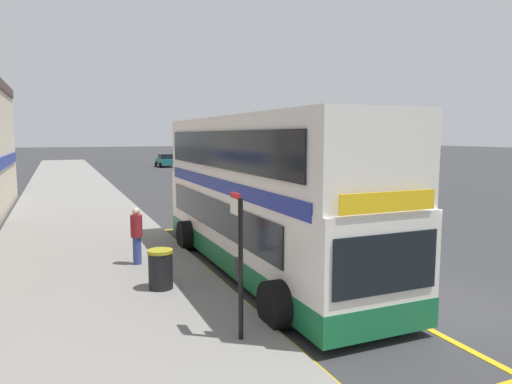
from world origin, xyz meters
TOP-DOWN VIEW (x-y plane):
  - ground_plane at (0.00, 32.00)m, footprint 260.00×260.00m
  - pavement_near at (-7.00, 32.00)m, footprint 6.00×76.00m
  - double_decker_bus at (-2.46, 4.43)m, footprint 3.29×11.26m
  - bus_bay_markings at (-2.48, 4.08)m, footprint 3.03×14.21m
  - bus_stop_sign at (-4.80, 0.03)m, footprint 0.09×0.51m
  - parked_car_teal_far at (4.55, 49.99)m, footprint 2.09×4.20m
  - parked_car_navy_kerbside at (5.04, 38.91)m, footprint 2.09×4.20m
  - pedestrian_waiting_near_sign at (-5.76, 5.85)m, footprint 0.34×0.34m
  - litter_bin at (-5.58, 3.40)m, footprint 0.62×0.62m

SIDE VIEW (x-z plane):
  - ground_plane at x=0.00m, z-range 0.00..0.00m
  - bus_bay_markings at x=-2.48m, z-range 0.00..0.01m
  - pavement_near at x=-7.00m, z-range 0.00..0.14m
  - litter_bin at x=-5.58m, z-range 0.14..1.12m
  - parked_car_teal_far at x=4.55m, z-range -0.01..1.61m
  - parked_car_navy_kerbside at x=5.04m, z-range -0.01..1.61m
  - pedestrian_waiting_near_sign at x=-5.76m, z-range 0.21..1.89m
  - bus_stop_sign at x=-4.80m, z-range 0.38..3.07m
  - double_decker_bus at x=-2.46m, z-range -0.13..4.27m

